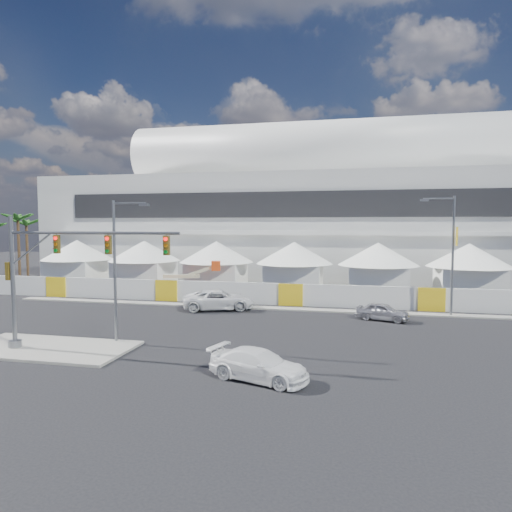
% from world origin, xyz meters
% --- Properties ---
extents(ground, '(160.00, 160.00, 0.00)m').
position_xyz_m(ground, '(0.00, 0.00, 0.00)').
color(ground, black).
rests_on(ground, ground).
extents(median_island, '(10.00, 5.00, 0.15)m').
position_xyz_m(median_island, '(-6.00, -3.00, 0.07)').
color(median_island, gray).
rests_on(median_island, ground).
extents(far_curb, '(80.00, 1.20, 0.12)m').
position_xyz_m(far_curb, '(20.00, 12.50, 0.06)').
color(far_curb, gray).
rests_on(far_curb, ground).
extents(stadium, '(80.00, 24.80, 21.98)m').
position_xyz_m(stadium, '(8.71, 41.50, 9.45)').
color(stadium, silver).
rests_on(stadium, ground).
extents(tent_row, '(53.40, 8.40, 5.40)m').
position_xyz_m(tent_row, '(0.50, 24.00, 3.15)').
color(tent_row, white).
rests_on(tent_row, ground).
extents(hoarding_fence, '(70.00, 0.25, 2.00)m').
position_xyz_m(hoarding_fence, '(6.00, 14.50, 1.00)').
color(hoarding_fence, white).
rests_on(hoarding_fence, ground).
extents(palm_cluster, '(10.60, 10.60, 8.55)m').
position_xyz_m(palm_cluster, '(-33.46, 29.50, 6.88)').
color(palm_cluster, '#47331E').
rests_on(palm_cluster, ground).
extents(sedan_silver, '(2.68, 4.25, 1.35)m').
position_xyz_m(sedan_silver, '(13.76, 9.71, 0.67)').
color(sedan_silver, '#B9B8BE').
rests_on(sedan_silver, ground).
extents(pickup_curb, '(4.71, 6.70, 1.70)m').
position_xyz_m(pickup_curb, '(0.18, 11.21, 0.85)').
color(pickup_curb, white).
rests_on(pickup_curb, ground).
extents(pickup_near, '(3.38, 5.30, 1.43)m').
position_xyz_m(pickup_near, '(7.31, -5.41, 0.72)').
color(pickup_near, white).
rests_on(pickup_near, ground).
extents(traffic_mast, '(10.75, 0.75, 7.69)m').
position_xyz_m(traffic_mast, '(-5.57, -3.40, 4.45)').
color(traffic_mast, slate).
rests_on(traffic_mast, median_island).
extents(streetlight_median, '(2.40, 0.24, 8.66)m').
position_xyz_m(streetlight_median, '(-2.50, -0.80, 5.12)').
color(streetlight_median, slate).
rests_on(streetlight_median, median_island).
extents(streetlight_curb, '(2.84, 0.64, 9.59)m').
position_xyz_m(streetlight_curb, '(18.99, 12.50, 5.57)').
color(streetlight_curb, slate).
rests_on(streetlight_curb, ground).
extents(boom_lift, '(7.23, 2.45, 3.57)m').
position_xyz_m(boom_lift, '(-6.37, 17.64, 0.96)').
color(boom_lift, '#E14815').
rests_on(boom_lift, ground).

